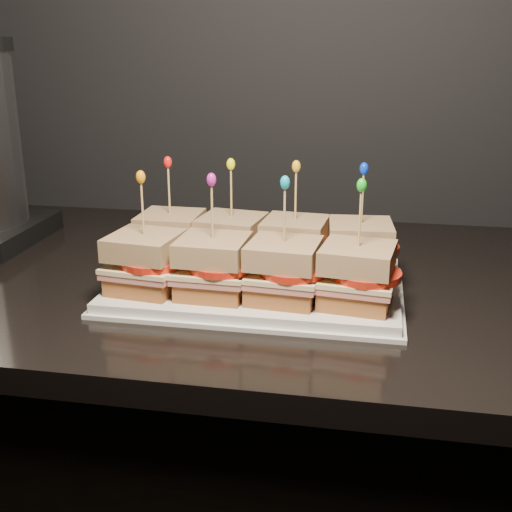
# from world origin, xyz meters

# --- Properties ---
(granite_slab) EXTENTS (2.54, 0.69, 0.03)m
(granite_slab) POSITION_xyz_m (-0.70, 1.67, 0.87)
(granite_slab) COLOR black
(granite_slab) RESTS_ON cabinet
(platter) EXTENTS (0.38, 0.24, 0.02)m
(platter) POSITION_xyz_m (-0.88, 1.58, 0.89)
(platter) COLOR white
(platter) RESTS_ON granite_slab
(platter_rim) EXTENTS (0.40, 0.25, 0.01)m
(platter_rim) POSITION_xyz_m (-0.88, 1.58, 0.89)
(platter_rim) COLOR white
(platter_rim) RESTS_ON granite_slab
(sandwich_0_bread_bot) EXTENTS (0.08, 0.08, 0.02)m
(sandwich_0_bread_bot) POSITION_xyz_m (-1.01, 1.64, 0.91)
(sandwich_0_bread_bot) COLOR brown
(sandwich_0_bread_bot) RESTS_ON platter
(sandwich_0_ham) EXTENTS (0.09, 0.09, 0.01)m
(sandwich_0_ham) POSITION_xyz_m (-1.01, 1.64, 0.93)
(sandwich_0_ham) COLOR #BF6860
(sandwich_0_ham) RESTS_ON sandwich_0_bread_bot
(sandwich_0_cheese) EXTENTS (0.09, 0.09, 0.01)m
(sandwich_0_cheese) POSITION_xyz_m (-1.01, 1.64, 0.94)
(sandwich_0_cheese) COLOR beige
(sandwich_0_cheese) RESTS_ON sandwich_0_ham
(sandwich_0_tomato) EXTENTS (0.08, 0.08, 0.01)m
(sandwich_0_tomato) POSITION_xyz_m (-1.00, 1.63, 0.94)
(sandwich_0_tomato) COLOR red
(sandwich_0_tomato) RESTS_ON sandwich_0_cheese
(sandwich_0_bread_top) EXTENTS (0.09, 0.09, 0.03)m
(sandwich_0_bread_top) POSITION_xyz_m (-1.01, 1.64, 0.96)
(sandwich_0_bread_top) COLOR #5A2A12
(sandwich_0_bread_top) RESTS_ON sandwich_0_tomato
(sandwich_0_pick) EXTENTS (0.00, 0.00, 0.09)m
(sandwich_0_pick) POSITION_xyz_m (-1.01, 1.64, 1.01)
(sandwich_0_pick) COLOR tan
(sandwich_0_pick) RESTS_ON sandwich_0_bread_top
(sandwich_0_frill) EXTENTS (0.01, 0.01, 0.02)m
(sandwich_0_frill) POSITION_xyz_m (-1.01, 1.64, 1.05)
(sandwich_0_frill) COLOR red
(sandwich_0_frill) RESTS_ON sandwich_0_pick
(sandwich_1_bread_bot) EXTENTS (0.09, 0.09, 0.02)m
(sandwich_1_bread_bot) POSITION_xyz_m (-0.92, 1.64, 0.91)
(sandwich_1_bread_bot) COLOR brown
(sandwich_1_bread_bot) RESTS_ON platter
(sandwich_1_ham) EXTENTS (0.10, 0.10, 0.01)m
(sandwich_1_ham) POSITION_xyz_m (-0.92, 1.64, 0.93)
(sandwich_1_ham) COLOR #BF6860
(sandwich_1_ham) RESTS_ON sandwich_1_bread_bot
(sandwich_1_cheese) EXTENTS (0.11, 0.10, 0.01)m
(sandwich_1_cheese) POSITION_xyz_m (-0.92, 1.64, 0.94)
(sandwich_1_cheese) COLOR beige
(sandwich_1_cheese) RESTS_ON sandwich_1_ham
(sandwich_1_tomato) EXTENTS (0.08, 0.08, 0.01)m
(sandwich_1_tomato) POSITION_xyz_m (-0.91, 1.63, 0.94)
(sandwich_1_tomato) COLOR red
(sandwich_1_tomato) RESTS_ON sandwich_1_cheese
(sandwich_1_bread_top) EXTENTS (0.10, 0.10, 0.03)m
(sandwich_1_bread_top) POSITION_xyz_m (-0.92, 1.64, 0.96)
(sandwich_1_bread_top) COLOR #5A2A12
(sandwich_1_bread_top) RESTS_ON sandwich_1_tomato
(sandwich_1_pick) EXTENTS (0.00, 0.00, 0.09)m
(sandwich_1_pick) POSITION_xyz_m (-0.92, 1.64, 1.01)
(sandwich_1_pick) COLOR tan
(sandwich_1_pick) RESTS_ON sandwich_1_bread_top
(sandwich_1_frill) EXTENTS (0.01, 0.01, 0.02)m
(sandwich_1_frill) POSITION_xyz_m (-0.92, 1.64, 1.05)
(sandwich_1_frill) COLOR #F1F90B
(sandwich_1_frill) RESTS_ON sandwich_1_pick
(sandwich_2_bread_bot) EXTENTS (0.09, 0.09, 0.02)m
(sandwich_2_bread_bot) POSITION_xyz_m (-0.83, 1.64, 0.91)
(sandwich_2_bread_bot) COLOR brown
(sandwich_2_bread_bot) RESTS_ON platter
(sandwich_2_ham) EXTENTS (0.10, 0.10, 0.01)m
(sandwich_2_ham) POSITION_xyz_m (-0.83, 1.64, 0.93)
(sandwich_2_ham) COLOR #BF6860
(sandwich_2_ham) RESTS_ON sandwich_2_bread_bot
(sandwich_2_cheese) EXTENTS (0.10, 0.10, 0.01)m
(sandwich_2_cheese) POSITION_xyz_m (-0.83, 1.64, 0.94)
(sandwich_2_cheese) COLOR beige
(sandwich_2_cheese) RESTS_ON sandwich_2_ham
(sandwich_2_tomato) EXTENTS (0.08, 0.08, 0.01)m
(sandwich_2_tomato) POSITION_xyz_m (-0.82, 1.63, 0.94)
(sandwich_2_tomato) COLOR red
(sandwich_2_tomato) RESTS_ON sandwich_2_cheese
(sandwich_2_bread_top) EXTENTS (0.09, 0.09, 0.03)m
(sandwich_2_bread_top) POSITION_xyz_m (-0.83, 1.64, 0.96)
(sandwich_2_bread_top) COLOR #5A2A12
(sandwich_2_bread_top) RESTS_ON sandwich_2_tomato
(sandwich_2_pick) EXTENTS (0.00, 0.00, 0.09)m
(sandwich_2_pick) POSITION_xyz_m (-0.83, 1.64, 1.01)
(sandwich_2_pick) COLOR tan
(sandwich_2_pick) RESTS_ON sandwich_2_bread_top
(sandwich_2_frill) EXTENTS (0.01, 0.01, 0.02)m
(sandwich_2_frill) POSITION_xyz_m (-0.83, 1.64, 1.05)
(sandwich_2_frill) COLOR gold
(sandwich_2_frill) RESTS_ON sandwich_2_pick
(sandwich_3_bread_bot) EXTENTS (0.09, 0.09, 0.02)m
(sandwich_3_bread_bot) POSITION_xyz_m (-0.74, 1.64, 0.91)
(sandwich_3_bread_bot) COLOR brown
(sandwich_3_bread_bot) RESTS_ON platter
(sandwich_3_ham) EXTENTS (0.10, 0.10, 0.01)m
(sandwich_3_ham) POSITION_xyz_m (-0.74, 1.64, 0.93)
(sandwich_3_ham) COLOR #BF6860
(sandwich_3_ham) RESTS_ON sandwich_3_bread_bot
(sandwich_3_cheese) EXTENTS (0.10, 0.10, 0.01)m
(sandwich_3_cheese) POSITION_xyz_m (-0.74, 1.64, 0.94)
(sandwich_3_cheese) COLOR beige
(sandwich_3_cheese) RESTS_ON sandwich_3_ham
(sandwich_3_tomato) EXTENTS (0.08, 0.08, 0.01)m
(sandwich_3_tomato) POSITION_xyz_m (-0.73, 1.63, 0.94)
(sandwich_3_tomato) COLOR red
(sandwich_3_tomato) RESTS_ON sandwich_3_cheese
(sandwich_3_bread_top) EXTENTS (0.09, 0.09, 0.03)m
(sandwich_3_bread_top) POSITION_xyz_m (-0.74, 1.64, 0.96)
(sandwich_3_bread_top) COLOR #5A2A12
(sandwich_3_bread_top) RESTS_ON sandwich_3_tomato
(sandwich_3_pick) EXTENTS (0.00, 0.00, 0.09)m
(sandwich_3_pick) POSITION_xyz_m (-0.74, 1.64, 1.01)
(sandwich_3_pick) COLOR tan
(sandwich_3_pick) RESTS_ON sandwich_3_bread_top
(sandwich_3_frill) EXTENTS (0.01, 0.01, 0.02)m
(sandwich_3_frill) POSITION_xyz_m (-0.74, 1.64, 1.05)
(sandwich_3_frill) COLOR #0731D0
(sandwich_3_frill) RESTS_ON sandwich_3_pick
(sandwich_4_bread_bot) EXTENTS (0.09, 0.09, 0.02)m
(sandwich_4_bread_bot) POSITION_xyz_m (-1.01, 1.53, 0.91)
(sandwich_4_bread_bot) COLOR brown
(sandwich_4_bread_bot) RESTS_ON platter
(sandwich_4_ham) EXTENTS (0.10, 0.10, 0.01)m
(sandwich_4_ham) POSITION_xyz_m (-1.01, 1.53, 0.93)
(sandwich_4_ham) COLOR #BF6860
(sandwich_4_ham) RESTS_ON sandwich_4_bread_bot
(sandwich_4_cheese) EXTENTS (0.10, 0.10, 0.01)m
(sandwich_4_cheese) POSITION_xyz_m (-1.01, 1.53, 0.94)
(sandwich_4_cheese) COLOR beige
(sandwich_4_cheese) RESTS_ON sandwich_4_ham
(sandwich_4_tomato) EXTENTS (0.08, 0.08, 0.01)m
(sandwich_4_tomato) POSITION_xyz_m (-1.00, 1.52, 0.94)
(sandwich_4_tomato) COLOR red
(sandwich_4_tomato) RESTS_ON sandwich_4_cheese
(sandwich_4_bread_top) EXTENTS (0.10, 0.10, 0.03)m
(sandwich_4_bread_top) POSITION_xyz_m (-1.01, 1.53, 0.96)
(sandwich_4_bread_top) COLOR #5A2A12
(sandwich_4_bread_top) RESTS_ON sandwich_4_tomato
(sandwich_4_pick) EXTENTS (0.00, 0.00, 0.09)m
(sandwich_4_pick) POSITION_xyz_m (-1.01, 1.53, 1.01)
(sandwich_4_pick) COLOR tan
(sandwich_4_pick) RESTS_ON sandwich_4_bread_top
(sandwich_4_frill) EXTENTS (0.01, 0.01, 0.02)m
(sandwich_4_frill) POSITION_xyz_m (-1.01, 1.53, 1.05)
(sandwich_4_frill) COLOR orange
(sandwich_4_frill) RESTS_ON sandwich_4_pick
(sandwich_5_bread_bot) EXTENTS (0.09, 0.09, 0.02)m
(sandwich_5_bread_bot) POSITION_xyz_m (-0.92, 1.53, 0.91)
(sandwich_5_bread_bot) COLOR brown
(sandwich_5_bread_bot) RESTS_ON platter
(sandwich_5_ham) EXTENTS (0.10, 0.09, 0.01)m
(sandwich_5_ham) POSITION_xyz_m (-0.92, 1.53, 0.93)
(sandwich_5_ham) COLOR #BF6860
(sandwich_5_ham) RESTS_ON sandwich_5_bread_bot
(sandwich_5_cheese) EXTENTS (0.10, 0.09, 0.01)m
(sandwich_5_cheese) POSITION_xyz_m (-0.92, 1.53, 0.94)
(sandwich_5_cheese) COLOR beige
(sandwich_5_cheese) RESTS_ON sandwich_5_ham
(sandwich_5_tomato) EXTENTS (0.08, 0.08, 0.01)m
(sandwich_5_tomato) POSITION_xyz_m (-0.91, 1.52, 0.94)
(sandwich_5_tomato) COLOR red
(sandwich_5_tomato) RESTS_ON sandwich_5_cheese
(sandwich_5_bread_top) EXTENTS (0.09, 0.09, 0.03)m
(sandwich_5_bread_top) POSITION_xyz_m (-0.92, 1.53, 0.96)
(sandwich_5_bread_top) COLOR #5A2A12
(sandwich_5_bread_top) RESTS_ON sandwich_5_tomato
(sandwich_5_pick) EXTENTS (0.00, 0.00, 0.09)m
(sandwich_5_pick) POSITION_xyz_m (-0.92, 1.53, 1.01)
(sandwich_5_pick) COLOR tan
(sandwich_5_pick) RESTS_ON sandwich_5_bread_top
(sandwich_5_frill) EXTENTS (0.01, 0.01, 0.02)m
(sandwich_5_frill) POSITION_xyz_m (-0.92, 1.53, 1.05)
(sandwich_5_frill) COLOR #C01F9B
(sandwich_5_frill) RESTS_ON sandwich_5_pick
(sandwich_6_bread_bot) EXTENTS (0.09, 0.09, 0.02)m
(sandwich_6_bread_bot) POSITION_xyz_m (-0.83, 1.53, 0.91)
(sandwich_6_bread_bot) COLOR brown
(sandwich_6_bread_bot) RESTS_ON platter
(sandwich_6_ham) EXTENTS (0.10, 0.10, 0.01)m
(sandwich_6_ham) POSITION_xyz_m (-0.83, 1.53, 0.93)
(sandwich_6_ham) COLOR #BF6860
(sandwich_6_ham) RESTS_ON sandwich_6_bread_bot
(sandwich_6_cheese) EXTENTS (0.10, 0.10, 0.01)m
(sandwich_6_cheese) POSITION_xyz_m (-0.83, 1.53, 0.94)
(sandwich_6_cheese) COLOR beige
(sandwich_6_cheese) RESTS_ON sandwich_6_ham
(sandwich_6_tomato) EXTENTS (0.08, 0.08, 0.01)m
(sandwich_6_tomato) POSITION_xyz_m (-0.82, 1.52, 0.94)
(sandwich_6_tomato) COLOR red
(sandwich_6_tomato) RESTS_ON sandwich_6_cheese
(sandwich_6_bread_top) EXTENTS (0.09, 0.09, 0.03)m
(sandwich_6_bread_top) POSITION_xyz_m (-0.83, 1.53, 0.96)
(sandwich_6_bread_top) COLOR #5A2A12
(sandwich_6_bread_top) RESTS_ON sandwich_6_tomato
(sandwich_6_pick) EXTENTS (0.00, 0.00, 0.09)m
(sandwich_6_pick) POSITION_xyz_m (-0.83, 1.53, 1.01)
(sandwich_6_pick) COLOR tan
(sandwich_6_pick) RESTS_ON sandwich_6_bread_top
(sandwich_6_frill) EXTENTS (0.01, 0.01, 0.02)m
(sandwich_6_frill) POSITION_xyz_m (-0.83, 1.53, 1.05)
(sandwich_6_frill) COLOR #0BA1BA
(sandwich_6_frill) RESTS_ON sandwich_6_pick
(sandwich_7_bread_bot) EXTENTS (0.09, 0.09, 0.02)m
(sandwich_7_bread_bot) POSITION_xyz_m (-0.74, 1.53, 0.91)
(sandwich_7_bread_bot) COLOR brown
(sandwich_7_bread_bot) RESTS_ON platter
(sandwich_7_ham) EXTENTS (0.10, 0.10, 0.01)m
(sandwich_7_ham) POSITION_xyz_m (-0.74, 1.53, 0.93)
(sandwich_7_ham) COLOR #BF6860
(sandwich_7_ham) RESTS_ON sandwich_7_bread_bot
(sandwich_7_cheese) EXTENTS (0.10, 0.10, 0.01)m
(sandwich_7_cheese) POSITION_xyz_m (-0.74, 1.53, 0.94)
(sandwich_7_cheese) COLOR beige
(sandwich_7_cheese) RESTS_ON sandwich_7_ham
(sandwich_7_tomato) EXTENTS (0.08, 0.08, 0.01)m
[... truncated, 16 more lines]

